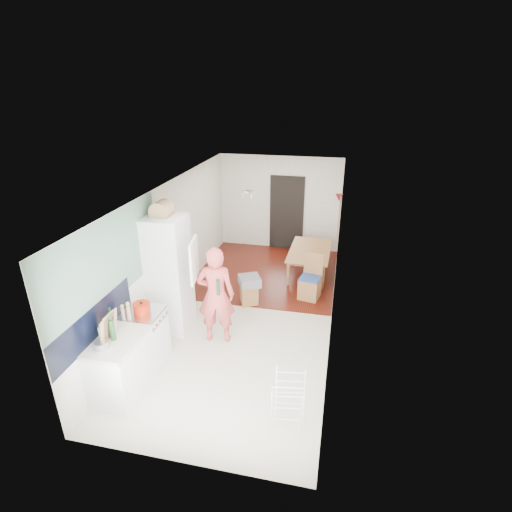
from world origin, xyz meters
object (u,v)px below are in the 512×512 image
at_px(dining_chair, 310,277).
at_px(stool, 249,294).
at_px(person, 216,287).
at_px(drying_rack, 289,403).
at_px(dining_table, 311,263).

bearing_deg(dining_chair, stool, -146.69).
distance_m(person, stool, 1.60).
relative_size(stool, drying_rack, 0.56).
height_order(person, stool, person).
xyz_separation_m(dining_chair, drying_rack, (0.05, -3.49, -0.09)).
bearing_deg(drying_rack, person, 122.85).
distance_m(stool, drying_rack, 3.27).
distance_m(person, dining_table, 3.42).
relative_size(person, stool, 4.77).
xyz_separation_m(dining_table, dining_chair, (0.09, -1.21, 0.23)).
relative_size(dining_chair, stool, 2.21).
bearing_deg(drying_rack, stool, 103.43).
xyz_separation_m(dining_table, drying_rack, (0.14, -4.71, 0.14)).
bearing_deg(drying_rack, dining_table, 82.72).
bearing_deg(person, dining_chair, -139.01).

